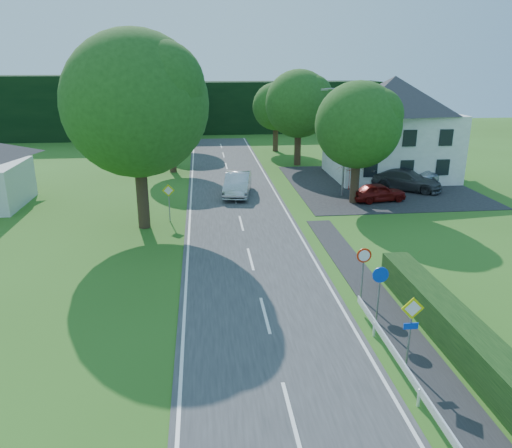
{
  "coord_description": "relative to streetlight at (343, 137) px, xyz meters",
  "views": [
    {
      "loc": [
        -2.32,
        -5.86,
        9.84
      ],
      "look_at": [
        0.37,
        18.74,
        1.69
      ],
      "focal_mm": 35.0,
      "sensor_mm": 36.0,
      "label": 1
    }
  ],
  "objects": [
    {
      "name": "line_edge_left",
      "position": [
        -11.31,
        -10.0,
        -4.42
      ],
      "size": [
        0.12,
        80.0,
        0.01
      ],
      "primitive_type": "cube",
      "color": "white",
      "rests_on": "road"
    },
    {
      "name": "tree_right_back",
      "position": [
        -2.06,
        20.0,
        -0.68
      ],
      "size": [
        6.2,
        6.2,
        7.56
      ],
      "primitive_type": null,
      "color": "#204916",
      "rests_on": "ground"
    },
    {
      "name": "tree_right_mid",
      "position": [
        0.44,
        -2.0,
        -0.17
      ],
      "size": [
        7.0,
        7.0,
        8.58
      ],
      "primitive_type": null,
      "color": "#204916",
      "rests_on": "ground"
    },
    {
      "name": "treeline_right",
      "position": [
        -0.06,
        36.0,
        -0.96
      ],
      "size": [
        30.0,
        5.0,
        7.0
      ],
      "primitive_type": "cube",
      "color": "black",
      "rests_on": "ground"
    },
    {
      "name": "parked_car_red",
      "position": [
        2.32,
        -1.89,
        -3.75
      ],
      "size": [
        4.13,
        2.14,
        1.34
      ],
      "primitive_type": "imported",
      "rotation": [
        0.0,
        0.0,
        1.72
      ],
      "color": "#670E0B",
      "rests_on": "parking_pad"
    },
    {
      "name": "line_edge_right",
      "position": [
        -4.81,
        -10.0,
        -4.42
      ],
      "size": [
        0.12,
        80.0,
        0.01
      ],
      "primitive_type": "cube",
      "color": "white",
      "rests_on": "road"
    },
    {
      "name": "sign_priority_right",
      "position": [
        -3.76,
        -22.02,
        -2.67
      ],
      "size": [
        0.78,
        0.09,
        2.59
      ],
      "color": "gray",
      "rests_on": "ground"
    },
    {
      "name": "sign_priority_left",
      "position": [
        -12.56,
        -5.02,
        -2.75
      ],
      "size": [
        0.78,
        0.09,
        2.44
      ],
      "color": "gray",
      "rests_on": "ground"
    },
    {
      "name": "road",
      "position": [
        -8.06,
        -10.0,
        -4.44
      ],
      "size": [
        7.0,
        80.0,
        0.04
      ],
      "primitive_type": "cube",
      "color": "#343537",
      "rests_on": "ground"
    },
    {
      "name": "parked_car_silver_b",
      "position": [
        8.93,
        3.45,
        -3.65
      ],
      "size": [
        6.08,
        4.94,
        1.54
      ],
      "primitive_type": "imported",
      "rotation": [
        0.0,
        0.0,
        2.08
      ],
      "color": "silver",
      "rests_on": "parking_pad"
    },
    {
      "name": "streetlight",
      "position": [
        0.0,
        0.0,
        0.0
      ],
      "size": [
        2.03,
        0.18,
        8.0
      ],
      "color": "gray",
      "rests_on": "ground"
    },
    {
      "name": "motorcycle",
      "position": [
        -7.11,
        5.13,
        -3.87
      ],
      "size": [
        0.91,
        2.17,
        1.11
      ],
      "primitive_type": "imported",
      "rotation": [
        0.0,
        0.0,
        -0.08
      ],
      "color": "black",
      "rests_on": "road"
    },
    {
      "name": "tree_left_back",
      "position": [
        -12.56,
        22.0,
        -0.43
      ],
      "size": [
        6.6,
        6.6,
        8.07
      ],
      "primitive_type": null,
      "color": "#204916",
      "rests_on": "ground"
    },
    {
      "name": "sign_roundabout",
      "position": [
        -3.76,
        -19.02,
        -2.79
      ],
      "size": [
        0.64,
        0.08,
        2.37
      ],
      "color": "gray",
      "rests_on": "ground"
    },
    {
      "name": "sign_speed_limit",
      "position": [
        -3.76,
        -17.03,
        -2.7
      ],
      "size": [
        0.64,
        0.11,
        2.37
      ],
      "color": "gray",
      "rests_on": "ground"
    },
    {
      "name": "line_centre",
      "position": [
        -8.06,
        -10.0,
        -4.42
      ],
      "size": [
        0.12,
        80.0,
        0.01
      ],
      "primitive_type": null,
      "color": "white",
      "rests_on": "road"
    },
    {
      "name": "parasol",
      "position": [
        1.1,
        1.56,
        -3.43
      ],
      "size": [
        2.86,
        2.88,
        1.98
      ],
      "primitive_type": "imported",
      "rotation": [
        0.0,
        0.0,
        -0.41
      ],
      "color": "#B2200E",
      "rests_on": "parking_pad"
    },
    {
      "name": "parked_car_silver_a",
      "position": [
        3.37,
        5.59,
        -3.7
      ],
      "size": [
        4.57,
        2.27,
        1.44
      ],
      "primitive_type": "imported",
      "rotation": [
        0.0,
        0.0,
        1.39
      ],
      "color": "silver",
      "rests_on": "parking_pad"
    },
    {
      "name": "moving_car",
      "position": [
        -7.76,
        0.99,
        -3.57
      ],
      "size": [
        2.61,
        5.43,
        1.72
      ],
      "primitive_type": "imported",
      "rotation": [
        0.0,
        0.0,
        -0.16
      ],
      "color": "#B2B3B7",
      "rests_on": "road"
    },
    {
      "name": "parking_pad",
      "position": [
        3.94,
        3.0,
        -4.44
      ],
      "size": [
        14.0,
        16.0,
        0.04
      ],
      "primitive_type": "cube",
      "color": "black",
      "rests_on": "ground"
    },
    {
      "name": "tree_right_far",
      "position": [
        -1.06,
        12.0,
        0.08
      ],
      "size": [
        7.4,
        7.4,
        9.09
      ],
      "primitive_type": null,
      "color": "#204916",
      "rests_on": "ground"
    },
    {
      "name": "parked_car_grey",
      "position": [
        5.66,
        1.13,
        -3.64
      ],
      "size": [
        5.69,
        4.95,
        1.57
      ],
      "primitive_type": "imported",
      "rotation": [
        0.0,
        0.0,
        0.95
      ],
      "color": "#424246",
      "rests_on": "parking_pad"
    },
    {
      "name": "house_white",
      "position": [
        5.94,
        6.0,
        -0.06
      ],
      "size": [
        10.6,
        8.4,
        8.6
      ],
      "color": "silver",
      "rests_on": "ground"
    },
    {
      "name": "tree_main",
      "position": [
        -14.06,
        -6.0,
        1.36
      ],
      "size": [
        9.4,
        9.4,
        11.64
      ],
      "primitive_type": null,
      "color": "#204916",
      "rests_on": "ground"
    },
    {
      "name": "tree_left_far",
      "position": [
        -13.06,
        10.0,
        -0.17
      ],
      "size": [
        7.0,
        7.0,
        8.58
      ],
      "primitive_type": null,
      "color": "#204916",
      "rests_on": "ground"
    }
  ]
}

